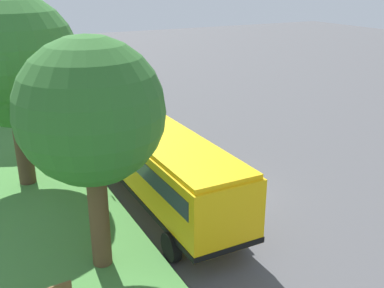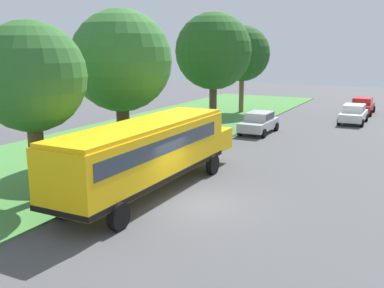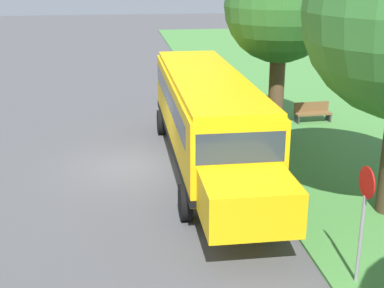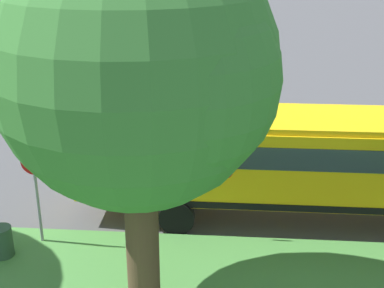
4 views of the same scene
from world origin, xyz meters
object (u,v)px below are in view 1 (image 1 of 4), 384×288
object	(u,v)px
car_silver_nearest	(64,98)
car_red_furthest	(89,61)
car_white_middle	(107,71)
stop_sign	(62,120)
oak_tree_beside_bus	(89,113)
trash_bin	(46,142)
oak_tree_roadside_mid	(9,63)
school_bus	(156,159)

from	to	relation	value
car_silver_nearest	car_red_furthest	world-z (taller)	same
car_white_middle	stop_sign	xyz separation A→B (m)	(-7.40, -15.71, 0.86)
oak_tree_beside_bus	car_silver_nearest	bearing A→B (deg)	80.50
trash_bin	oak_tree_roadside_mid	bearing A→B (deg)	-112.37
oak_tree_roadside_mid	trash_bin	bearing A→B (deg)	67.63
car_red_furthest	oak_tree_beside_bus	bearing A→B (deg)	-105.08
school_bus	car_white_middle	xyz separation A→B (m)	(5.35, 23.24, -1.05)
car_red_furthest	car_white_middle	bearing A→B (deg)	-90.00
car_red_furthest	oak_tree_beside_bus	size ratio (longest dim) A/B	0.60
trash_bin	car_red_furthest	bearing A→B (deg)	68.55
car_silver_nearest	oak_tree_roadside_mid	distance (m)	12.99
trash_bin	oak_tree_beside_bus	bearing A→B (deg)	-92.65
school_bus	oak_tree_beside_bus	distance (m)	5.66
school_bus	oak_tree_roadside_mid	world-z (taller)	oak_tree_roadside_mid
trash_bin	car_silver_nearest	bearing A→B (deg)	70.11
car_red_furthest	trash_bin	distance (m)	22.41
car_white_middle	oak_tree_beside_bus	bearing A→B (deg)	-108.25
oak_tree_roadside_mid	stop_sign	distance (m)	5.67
oak_tree_roadside_mid	stop_sign	world-z (taller)	oak_tree_roadside_mid
school_bus	car_red_furthest	size ratio (longest dim) A/B	2.82
car_silver_nearest	oak_tree_roadside_mid	world-z (taller)	oak_tree_roadside_mid
stop_sign	car_silver_nearest	bearing A→B (deg)	77.20
stop_sign	school_bus	bearing A→B (deg)	-74.75
car_white_middle	car_red_furthest	distance (m)	5.91
car_white_middle	oak_tree_roadside_mid	bearing A→B (deg)	-117.40
car_white_middle	oak_tree_roadside_mid	xyz separation A→B (m)	(-9.91, -19.13, 4.61)
oak_tree_roadside_mid	stop_sign	xyz separation A→B (m)	(2.51, 3.42, -3.75)
car_silver_nearest	car_red_furthest	distance (m)	14.79
car_red_furthest	oak_tree_roadside_mid	distance (m)	27.32
car_red_furthest	stop_sign	bearing A→B (deg)	-108.90
oak_tree_beside_bus	stop_sign	world-z (taller)	oak_tree_beside_bus
school_bus	car_red_furthest	world-z (taller)	school_bus
car_silver_nearest	oak_tree_beside_bus	world-z (taller)	oak_tree_beside_bus
stop_sign	oak_tree_beside_bus	bearing A→B (deg)	-97.02
oak_tree_beside_bus	oak_tree_roadside_mid	distance (m)	7.44
car_silver_nearest	oak_tree_beside_bus	bearing A→B (deg)	-99.50
car_silver_nearest	car_white_middle	world-z (taller)	same
school_bus	car_silver_nearest	xyz separation A→B (m)	(-0.25, 15.46, -1.05)
car_silver_nearest	stop_sign	world-z (taller)	stop_sign
car_red_furthest	oak_tree_roadside_mid	size ratio (longest dim) A/B	0.53
car_white_middle	trash_bin	size ratio (longest dim) A/B	4.89
car_red_furthest	stop_sign	world-z (taller)	stop_sign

